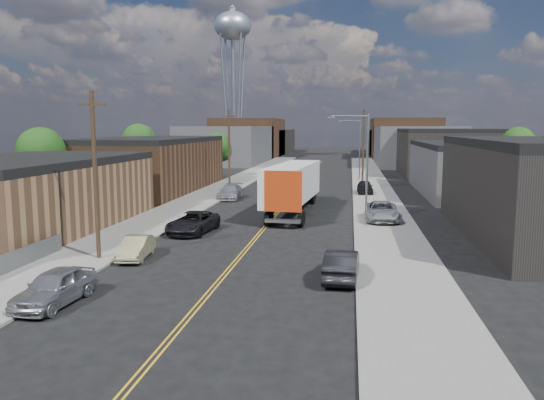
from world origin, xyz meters
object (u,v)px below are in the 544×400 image
(water_tower, at_px, (233,31))
(car_left_d, at_px, (230,192))
(car_left_a, at_px, (55,287))
(car_left_b, at_px, (136,248))
(car_left_c, at_px, (193,223))
(car_right_oncoming, at_px, (342,265))
(car_right_lot_c, at_px, (365,187))
(car_right_lot_a, at_px, (382,211))
(semi_truck, at_px, (294,184))

(water_tower, xyz_separation_m, car_left_d, (15.60, -72.49, -29.86))
(car_left_a, relative_size, car_left_b, 1.17)
(car_left_a, bearing_deg, car_left_c, 88.82)
(car_left_c, xyz_separation_m, car_right_oncoming, (11.28, -10.74, 0.00))
(water_tower, relative_size, car_right_lot_c, 8.41)
(car_right_lot_a, bearing_deg, semi_truck, 150.39)
(water_tower, relative_size, car_right_oncoming, 7.65)
(car_right_oncoming, relative_size, car_right_lot_a, 0.85)
(car_left_b, bearing_deg, car_left_c, 75.50)
(car_right_lot_c, bearing_deg, water_tower, 112.75)
(car_left_c, bearing_deg, car_left_d, 100.05)
(semi_truck, distance_m, car_right_lot_c, 15.59)
(car_left_b, distance_m, car_right_lot_a, 21.32)
(water_tower, bearing_deg, car_left_b, -80.92)
(semi_truck, distance_m, car_right_oncoming, 22.44)
(semi_truck, height_order, car_left_d, semi_truck)
(water_tower, xyz_separation_m, car_right_lot_a, (31.31, -84.64, -29.71))
(water_tower, height_order, car_right_lot_a, water_tower)
(car_left_d, bearing_deg, car_left_a, -91.28)
(car_left_b, relative_size, car_right_lot_c, 0.93)
(car_right_lot_c, bearing_deg, car_right_lot_a, -89.04)
(car_left_d, xyz_separation_m, car_right_lot_a, (15.71, -12.16, 0.15))
(car_left_b, distance_m, car_left_c, 8.18)
(car_left_c, distance_m, car_right_lot_c, 28.36)
(water_tower, bearing_deg, semi_truck, -73.66)
(car_right_oncoming, height_order, car_right_lot_c, car_right_lot_c)
(car_right_oncoming, bearing_deg, car_right_lot_c, -90.67)
(car_left_d, height_order, car_right_lot_a, car_right_lot_a)
(car_right_lot_c, bearing_deg, car_left_d, -159.06)
(car_left_b, relative_size, car_right_oncoming, 0.84)
(car_left_a, bearing_deg, car_right_lot_c, 74.07)
(car_right_lot_a, height_order, car_right_lot_c, car_right_lot_a)
(car_left_b, xyz_separation_m, car_right_lot_c, (14.51, 33.10, 0.23))
(car_right_oncoming, bearing_deg, semi_truck, -74.95)
(car_right_lot_c, bearing_deg, car_left_b, -115.56)
(car_right_lot_a, bearing_deg, car_left_c, -154.85)
(semi_truck, xyz_separation_m, car_left_c, (-6.50, -11.11, -1.80))
(water_tower, distance_m, car_right_lot_c, 78.73)
(semi_truck, xyz_separation_m, car_right_lot_a, (7.81, -4.50, -1.66))
(car_left_c, relative_size, car_left_d, 1.05)
(car_left_a, relative_size, car_left_d, 0.88)
(car_left_a, distance_m, car_left_d, 35.36)
(semi_truck, bearing_deg, car_right_lot_a, -25.11)
(car_left_a, bearing_deg, car_right_lot_a, 59.55)
(car_left_a, height_order, car_right_oncoming, car_left_a)
(car_left_a, xyz_separation_m, car_left_d, (0.00, 35.36, -0.02))
(car_left_b, height_order, car_right_lot_c, car_right_lot_c)
(water_tower, bearing_deg, car_right_lot_a, -69.70)
(car_left_c, height_order, car_right_oncoming, car_right_oncoming)
(car_left_b, distance_m, car_right_lot_c, 36.14)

